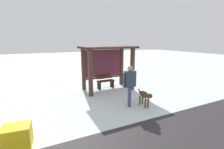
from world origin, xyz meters
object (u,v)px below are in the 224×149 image
bus_shelter (107,58)px  dog (145,96)px  person_walking (130,82)px  grit_bin (17,136)px  bench_left_inside (105,82)px

bus_shelter → dog: bus_shelter is taller
person_walking → dog: person_walking is taller
person_walking → bus_shelter: bearing=88.0°
grit_bin → dog: bearing=7.7°
bus_shelter → person_walking: (-0.09, -2.63, -0.78)m
bench_left_inside → grit_bin: size_ratio=1.49×
bus_shelter → grit_bin: bearing=-139.4°
bench_left_inside → dog: size_ratio=1.13×
dog → grit_bin: 4.73m
dog → grit_bin: size_ratio=1.32×
bench_left_inside → person_walking: bearing=-91.9°
grit_bin → person_walking: bearing=13.7°
dog → bench_left_inside: bearing=97.8°
bus_shelter → bench_left_inside: size_ratio=2.85×
dog → bus_shelter: bearing=98.3°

